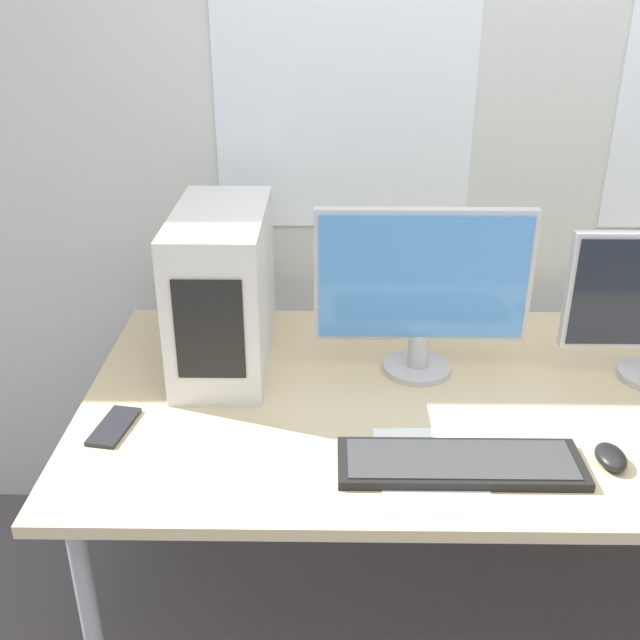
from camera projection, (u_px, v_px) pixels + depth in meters
wall_back at (543, 101)px, 2.07m from camera, size 8.00×0.07×2.70m
desk at (574, 411)px, 1.79m from camera, size 2.33×0.95×0.77m
pc_tower at (223, 289)px, 1.85m from camera, size 0.22×0.46×0.40m
monitor_main at (422, 286)px, 1.78m from camera, size 0.52×0.17×0.42m
keyboard at (460, 463)px, 1.51m from camera, size 0.50×0.16×0.02m
mouse at (611, 457)px, 1.52m from camera, size 0.06×0.09×0.03m
cell_phone at (114, 426)px, 1.65m from camera, size 0.09×0.16×0.01m
paper_sheet_left at (430, 469)px, 1.51m from camera, size 0.22×0.30×0.00m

